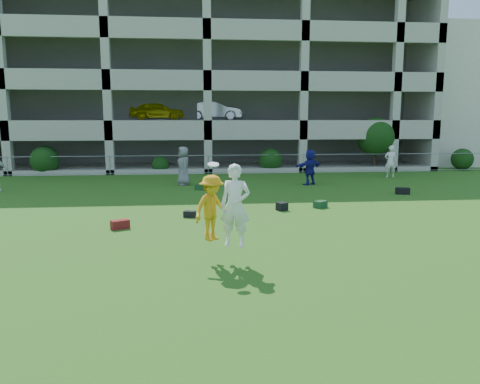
{
  "coord_description": "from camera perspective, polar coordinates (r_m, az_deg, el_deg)",
  "views": [
    {
      "loc": [
        -0.87,
        -10.01,
        3.5
      ],
      "look_at": [
        0.41,
        3.0,
        1.4
      ],
      "focal_mm": 35.0,
      "sensor_mm": 36.0,
      "label": 1
    }
  ],
  "objects": [
    {
      "name": "ground",
      "position": [
        10.64,
        -0.61,
        -10.08
      ],
      "size": [
        100.0,
        100.0,
        0.0
      ],
      "primitive_type": "plane",
      "color": "#235114",
      "rests_on": "ground"
    },
    {
      "name": "stucco_building",
      "position": [
        44.91,
        26.95,
        10.07
      ],
      "size": [
        16.0,
        14.0,
        10.0
      ],
      "primitive_type": "cube",
      "color": "beige",
      "rests_on": "ground"
    },
    {
      "name": "bystander_c",
      "position": [
        24.4,
        -6.89,
        3.18
      ],
      "size": [
        0.88,
        1.11,
        2.0
      ],
      "primitive_type": "imported",
      "rotation": [
        0.0,
        0.0,
        -1.3
      ],
      "color": "slate",
      "rests_on": "ground"
    },
    {
      "name": "bystander_d",
      "position": [
        24.62,
        8.51,
        3.02
      ],
      "size": [
        1.76,
        1.32,
        1.85
      ],
      "primitive_type": "imported",
      "rotation": [
        0.0,
        0.0,
        3.66
      ],
      "color": "navy",
      "rests_on": "ground"
    },
    {
      "name": "bystander_e",
      "position": [
        28.57,
        17.87,
        3.54
      ],
      "size": [
        0.73,
        0.52,
        1.87
      ],
      "primitive_type": "imported",
      "rotation": [
        0.0,
        0.0,
        3.03
      ],
      "color": "white",
      "rests_on": "ground"
    },
    {
      "name": "bag_red_a",
      "position": [
        15.3,
        -14.41,
        -3.85
      ],
      "size": [
        0.63,
        0.52,
        0.28
      ],
      "primitive_type": "cube",
      "rotation": [
        0.0,
        0.0,
        0.49
      ],
      "color": "#59170F",
      "rests_on": "ground"
    },
    {
      "name": "bag_black_b",
      "position": [
        16.62,
        -6.16,
        -2.7
      ],
      "size": [
        0.46,
        0.36,
        0.22
      ],
      "primitive_type": "cube",
      "rotation": [
        0.0,
        0.0,
        -0.3
      ],
      "color": "black",
      "rests_on": "ground"
    },
    {
      "name": "bag_green_c",
      "position": [
        18.55,
        9.77,
        -1.48
      ],
      "size": [
        0.61,
        0.59,
        0.26
      ],
      "primitive_type": "cube",
      "rotation": [
        0.0,
        0.0,
        0.71
      ],
      "color": "#153A21",
      "rests_on": "ground"
    },
    {
      "name": "crate_d",
      "position": [
        17.79,
        5.13,
        -1.77
      ],
      "size": [
        0.46,
        0.46,
        0.3
      ],
      "primitive_type": "cube",
      "rotation": [
        0.0,
        0.0,
        0.43
      ],
      "color": "black",
      "rests_on": "ground"
    },
    {
      "name": "bag_black_e",
      "position": [
        22.69,
        19.21,
        0.12
      ],
      "size": [
        0.64,
        0.4,
        0.3
      ],
      "primitive_type": "cube",
      "rotation": [
        0.0,
        0.0,
        -0.18
      ],
      "color": "black",
      "rests_on": "ground"
    },
    {
      "name": "bag_green_g",
      "position": [
        22.77,
        -4.86,
        0.57
      ],
      "size": [
        0.57,
        0.44,
        0.25
      ],
      "primitive_type": "cube",
      "rotation": [
        0.0,
        0.0,
        -0.31
      ],
      "color": "#163C1F",
      "rests_on": "ground"
    },
    {
      "name": "frisbee_contest",
      "position": [
        11.26,
        -2.3,
        -1.82
      ],
      "size": [
        1.56,
        1.12,
        2.03
      ],
      "color": "orange",
      "rests_on": "ground"
    },
    {
      "name": "parking_garage",
      "position": [
        37.8,
        -4.4,
        12.91
      ],
      "size": [
        30.0,
        14.0,
        12.0
      ],
      "color": "#9E998C",
      "rests_on": "ground"
    },
    {
      "name": "fence",
      "position": [
        29.17,
        -3.88,
        3.42
      ],
      "size": [
        36.06,
        0.06,
        1.2
      ],
      "color": "gray",
      "rests_on": "ground"
    },
    {
      "name": "shrub_row",
      "position": [
        30.28,
        4.82,
        5.32
      ],
      "size": [
        34.38,
        2.52,
        3.5
      ],
      "color": "#163D11",
      "rests_on": "ground"
    }
  ]
}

